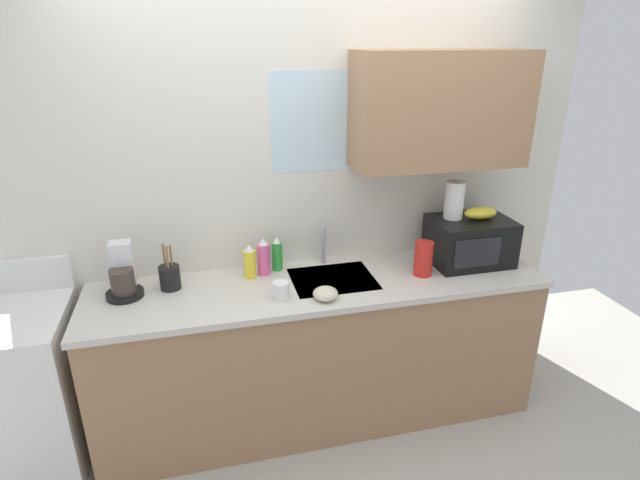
% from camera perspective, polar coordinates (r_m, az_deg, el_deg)
% --- Properties ---
extents(kitchen_wall_assembly, '(3.30, 0.42, 2.50)m').
position_cam_1_polar(kitchen_wall_assembly, '(2.98, 1.08, 6.07)').
color(kitchen_wall_assembly, silver).
rests_on(kitchen_wall_assembly, ground).
extents(counter_unit, '(2.53, 0.63, 0.90)m').
position_cam_1_polar(counter_unit, '(3.06, 0.02, -12.12)').
color(counter_unit, '#9E7551').
rests_on(counter_unit, ground).
extents(sink_faucet, '(0.03, 0.03, 0.24)m').
position_cam_1_polar(sink_faucet, '(3.01, 0.36, -0.53)').
color(sink_faucet, '#B2B5BA').
rests_on(sink_faucet, counter_unit).
extents(stove_range, '(0.60, 0.60, 1.08)m').
position_cam_1_polar(stove_range, '(3.16, -30.71, -14.42)').
color(stove_range, white).
rests_on(stove_range, ground).
extents(microwave, '(0.46, 0.35, 0.27)m').
position_cam_1_polar(microwave, '(3.15, 16.38, -0.09)').
color(microwave, black).
rests_on(microwave, counter_unit).
extents(banana_bunch, '(0.20, 0.11, 0.07)m').
position_cam_1_polar(banana_bunch, '(3.12, 17.51, 2.90)').
color(banana_bunch, gold).
rests_on(banana_bunch, microwave).
extents(paper_towel_roll, '(0.11, 0.11, 0.22)m').
position_cam_1_polar(paper_towel_roll, '(3.06, 14.78, 4.34)').
color(paper_towel_roll, white).
rests_on(paper_towel_roll, microwave).
extents(coffee_maker, '(0.19, 0.21, 0.28)m').
position_cam_1_polar(coffee_maker, '(2.85, -21.14, -3.80)').
color(coffee_maker, black).
rests_on(coffee_maker, counter_unit).
extents(dish_soap_bottle_green, '(0.06, 0.06, 0.20)m').
position_cam_1_polar(dish_soap_bottle_green, '(2.95, -4.81, -1.62)').
color(dish_soap_bottle_green, green).
rests_on(dish_soap_bottle_green, counter_unit).
extents(dish_soap_bottle_pink, '(0.07, 0.07, 0.22)m').
position_cam_1_polar(dish_soap_bottle_pink, '(2.90, -6.31, -1.96)').
color(dish_soap_bottle_pink, '#E55999').
rests_on(dish_soap_bottle_pink, counter_unit).
extents(dish_soap_bottle_yellow, '(0.07, 0.07, 0.20)m').
position_cam_1_polar(dish_soap_bottle_yellow, '(2.87, -7.86, -2.48)').
color(dish_soap_bottle_yellow, yellow).
rests_on(dish_soap_bottle_yellow, counter_unit).
extents(cereal_canister, '(0.10, 0.10, 0.20)m').
position_cam_1_polar(cereal_canister, '(2.93, 11.48, -2.05)').
color(cereal_canister, red).
rests_on(cereal_canister, counter_unit).
extents(mug_white, '(0.08, 0.08, 0.09)m').
position_cam_1_polar(mug_white, '(2.64, -4.36, -5.65)').
color(mug_white, white).
rests_on(mug_white, counter_unit).
extents(utensil_crock, '(0.11, 0.11, 0.27)m').
position_cam_1_polar(utensil_crock, '(2.85, -16.44, -3.95)').
color(utensil_crock, black).
rests_on(utensil_crock, counter_unit).
extents(small_bowl, '(0.13, 0.13, 0.06)m').
position_cam_1_polar(small_bowl, '(2.64, 0.61, -6.01)').
color(small_bowl, beige).
rests_on(small_bowl, counter_unit).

